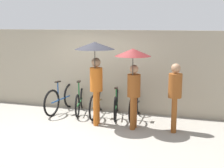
# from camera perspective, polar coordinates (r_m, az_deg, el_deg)

# --- Properties ---
(ground_plane) EXTENTS (30.00, 30.00, 0.00)m
(ground_plane) POSITION_cam_1_polar(r_m,az_deg,el_deg) (7.68, -6.26, -8.55)
(ground_plane) COLOR gray
(back_wall) EXTENTS (11.33, 0.12, 2.38)m
(back_wall) POSITION_cam_1_polar(r_m,az_deg,el_deg) (9.15, -1.66, 2.41)
(back_wall) COLOR gray
(back_wall) RESTS_ON ground
(parked_bicycle_0) EXTENTS (0.44, 1.79, 0.98)m
(parked_bicycle_0) POSITION_cam_1_polar(r_m,az_deg,el_deg) (9.27, -9.17, -2.63)
(parked_bicycle_0) COLOR black
(parked_bicycle_0) RESTS_ON ground
(parked_bicycle_1) EXTENTS (0.57, 1.60, 1.05)m
(parked_bicycle_1) POSITION_cam_1_polar(r_m,az_deg,el_deg) (9.11, -5.87, -3.07)
(parked_bicycle_1) COLOR black
(parked_bicycle_1) RESTS_ON ground
(parked_bicycle_2) EXTENTS (0.44, 1.71, 1.01)m
(parked_bicycle_2) POSITION_cam_1_polar(r_m,az_deg,el_deg) (8.84, -2.71, -3.40)
(parked_bicycle_2) COLOR black
(parked_bicycle_2) RESTS_ON ground
(parked_bicycle_3) EXTENTS (0.53, 1.66, 0.97)m
(parked_bicycle_3) POSITION_cam_1_polar(r_m,az_deg,el_deg) (8.71, 0.84, -3.62)
(parked_bicycle_3) COLOR black
(parked_bicycle_3) RESTS_ON ground
(parked_bicycle_4) EXTENTS (0.44, 1.74, 1.07)m
(parked_bicycle_4) POSITION_cam_1_polar(r_m,az_deg,el_deg) (8.55, 4.41, -3.72)
(parked_bicycle_4) COLOR black
(parked_bicycle_4) RESTS_ON ground
(pedestrian_leading) EXTENTS (0.98, 0.98, 2.13)m
(pedestrian_leading) POSITION_cam_1_polar(r_m,az_deg,el_deg) (7.68, -3.07, 4.22)
(pedestrian_leading) COLOR #B25619
(pedestrian_leading) RESTS_ON ground
(pedestrian_center) EXTENTS (0.85, 0.85, 1.99)m
(pedestrian_center) POSITION_cam_1_polar(r_m,az_deg,el_deg) (7.41, 3.92, 2.72)
(pedestrian_center) COLOR brown
(pedestrian_center) RESTS_ON ground
(pedestrian_trailing) EXTENTS (0.32, 0.32, 1.65)m
(pedestrian_trailing) POSITION_cam_1_polar(r_m,az_deg,el_deg) (7.50, 11.43, -1.51)
(pedestrian_trailing) COLOR brown
(pedestrian_trailing) RESTS_ON ground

